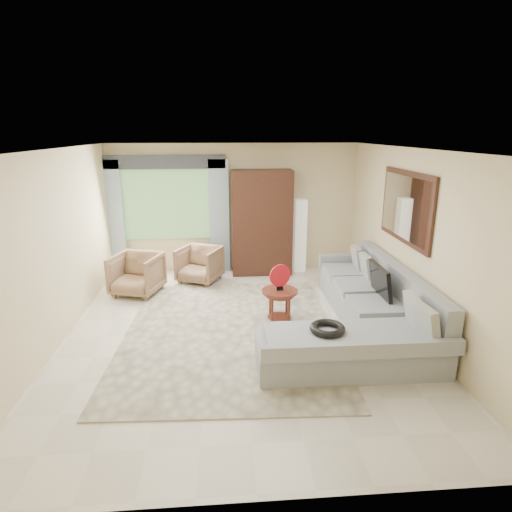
{
  "coord_description": "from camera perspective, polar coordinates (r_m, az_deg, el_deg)",
  "views": [
    {
      "loc": [
        -0.23,
        -5.7,
        2.83
      ],
      "look_at": [
        0.25,
        0.35,
        1.05
      ],
      "focal_mm": 30.0,
      "sensor_mm": 36.0,
      "label": 1
    }
  ],
  "objects": [
    {
      "name": "sectional_sofa",
      "position": [
        6.4,
        14.32,
        -7.63
      ],
      "size": [
        2.3,
        3.46,
        0.9
      ],
      "color": "#A2A6AB",
      "rests_on": "ground"
    },
    {
      "name": "coffee_table",
      "position": [
        6.51,
        3.16,
        -6.67
      ],
      "size": [
        0.54,
        0.54,
        0.54
      ],
      "rotation": [
        0.0,
        0.0,
        0.42
      ],
      "color": "#4C1914",
      "rests_on": "ground"
    },
    {
      "name": "garden_hose",
      "position": [
        5.29,
        9.5,
        -9.5
      ],
      "size": [
        0.43,
        0.43,
        0.09
      ],
      "primitive_type": "torus",
      "color": "black",
      "rests_on": "sectional_sofa"
    },
    {
      "name": "potted_plant",
      "position": [
        8.71,
        -16.48,
        -1.25
      ],
      "size": [
        0.57,
        0.5,
        0.59
      ],
      "primitive_type": "imported",
      "rotation": [
        0.0,
        0.0,
        0.08
      ],
      "color": "#999999",
      "rests_on": "ground"
    },
    {
      "name": "area_rug",
      "position": [
        6.37,
        -3.5,
        -9.94
      ],
      "size": [
        3.16,
        4.12,
        0.02
      ],
      "primitive_type": "cube",
      "rotation": [
        0.0,
        0.0,
        -0.04
      ],
      "color": "beige",
      "rests_on": "ground"
    },
    {
      "name": "curtain_right",
      "position": [
        8.74,
        -4.93,
        5.22
      ],
      "size": [
        0.4,
        0.08,
        2.3
      ],
      "primitive_type": "cube",
      "color": "#9EB7CC",
      "rests_on": "ground"
    },
    {
      "name": "armchair_right",
      "position": [
        8.35,
        -7.54,
        -1.11
      ],
      "size": [
        0.98,
        0.99,
        0.69
      ],
      "primitive_type": "imported",
      "rotation": [
        0.0,
        0.0,
        -0.42
      ],
      "color": "#9B6D54",
      "rests_on": "ground"
    },
    {
      "name": "wall_mirror",
      "position": [
        6.71,
        19.32,
        6.17
      ],
      "size": [
        0.05,
        1.7,
        1.05
      ],
      "color": "black",
      "rests_on": "wall_right"
    },
    {
      "name": "armoire",
      "position": [
        8.64,
        0.75,
        4.47
      ],
      "size": [
        1.2,
        0.55,
        2.1
      ],
      "primitive_type": "cube",
      "color": "black",
      "rests_on": "ground"
    },
    {
      "name": "valance",
      "position": [
        8.69,
        -12.21,
        12.18
      ],
      "size": [
        2.4,
        0.12,
        0.26
      ],
      "primitive_type": "cube",
      "color": "#1E232D",
      "rests_on": "wall_back"
    },
    {
      "name": "red_disc",
      "position": [
        6.34,
        3.22,
        -2.61
      ],
      "size": [
        0.33,
        0.13,
        0.34
      ],
      "primitive_type": "cylinder",
      "rotation": [
        1.57,
        0.0,
        0.33
      ],
      "color": "red",
      "rests_on": "coffee_table"
    },
    {
      "name": "tv_screen",
      "position": [
        6.52,
        16.24,
        -3.22
      ],
      "size": [
        0.14,
        0.74,
        0.48
      ],
      "primitive_type": "cube",
      "rotation": [
        0.0,
        -0.17,
        0.0
      ],
      "color": "black",
      "rests_on": "sectional_sofa"
    },
    {
      "name": "armchair_left",
      "position": [
        7.94,
        -15.61,
        -2.34
      ],
      "size": [
        0.99,
        1.0,
        0.74
      ],
      "primitive_type": "imported",
      "rotation": [
        0.0,
        0.0,
        -0.3
      ],
      "color": "#8A634B",
      "rests_on": "ground"
    },
    {
      "name": "curtain_left",
      "position": [
        9.01,
        -18.45,
        4.77
      ],
      "size": [
        0.4,
        0.08,
        2.3
      ],
      "primitive_type": "cube",
      "color": "#9EB7CC",
      "rests_on": "ground"
    },
    {
      "name": "ground",
      "position": [
        6.37,
        -2.03,
        -10.05
      ],
      "size": [
        6.0,
        6.0,
        0.0
      ],
      "primitive_type": "plane",
      "color": "silver",
      "rests_on": "ground"
    },
    {
      "name": "window",
      "position": [
        8.86,
        -11.82,
        6.72
      ],
      "size": [
        1.8,
        0.04,
        1.4
      ],
      "primitive_type": "cube",
      "color": "#669E59",
      "rests_on": "wall_back"
    },
    {
      "name": "floor_lamp",
      "position": [
        8.87,
        5.87,
        2.71
      ],
      "size": [
        0.24,
        0.24,
        1.5
      ],
      "primitive_type": "cube",
      "color": "silver",
      "rests_on": "ground"
    }
  ]
}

